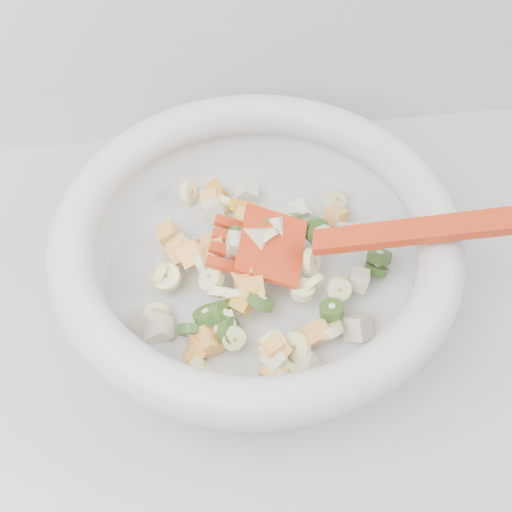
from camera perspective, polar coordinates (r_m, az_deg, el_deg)
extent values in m
cube|color=#9A9A9F|center=(1.04, -7.04, -19.85)|extent=(2.00, 0.60, 0.90)
cylinder|color=silver|center=(0.65, 0.00, -2.10)|extent=(0.31, 0.31, 0.02)
torus|color=silver|center=(0.59, 0.00, 2.00)|extent=(0.38, 0.38, 0.04)
cylinder|color=beige|center=(0.57, -4.88, -9.84)|extent=(0.03, 0.03, 0.03)
cylinder|color=beige|center=(0.58, 3.58, -8.07)|extent=(0.03, 0.04, 0.04)
cylinder|color=beige|center=(0.60, -3.98, -1.93)|extent=(0.03, 0.03, 0.02)
cylinder|color=beige|center=(0.67, -2.70, 4.53)|extent=(0.03, 0.02, 0.03)
cylinder|color=beige|center=(0.61, -8.73, -5.14)|extent=(0.03, 0.02, 0.03)
cylinder|color=beige|center=(0.61, -4.52, -0.67)|extent=(0.02, 0.03, 0.03)
cylinder|color=beige|center=(0.62, -8.70, -1.61)|extent=(0.02, 0.03, 0.03)
cylinder|color=beige|center=(0.60, 5.12, -2.44)|extent=(0.03, 0.02, 0.03)
cylinder|color=beige|center=(0.57, 1.50, -8.00)|extent=(0.04, 0.04, 0.02)
cylinder|color=beige|center=(0.59, -1.91, -3.60)|extent=(0.03, 0.02, 0.03)
cylinder|color=beige|center=(0.59, 6.48, -6.58)|extent=(0.04, 0.03, 0.03)
cylinder|color=beige|center=(0.65, 1.86, 3.23)|extent=(0.03, 0.03, 0.03)
cylinder|color=beige|center=(0.57, 2.81, -10.38)|extent=(0.03, 0.03, 0.02)
cylinder|color=beige|center=(0.61, 4.92, -0.58)|extent=(0.03, 0.04, 0.04)
cylinder|color=beige|center=(0.62, 0.37, 2.19)|extent=(0.03, 0.03, 0.03)
cylinder|color=beige|center=(0.57, -2.00, -7.32)|extent=(0.02, 0.02, 0.03)
cylinder|color=beige|center=(0.61, -4.09, -0.41)|extent=(0.03, 0.03, 0.03)
cylinder|color=beige|center=(0.70, -5.99, 5.65)|extent=(0.02, 0.03, 0.03)
cylinder|color=beige|center=(0.60, 4.15, -3.02)|extent=(0.03, 0.03, 0.01)
cylinder|color=beige|center=(0.69, 7.12, 4.85)|extent=(0.03, 0.03, 0.02)
cylinder|color=beige|center=(0.60, 7.38, -2.91)|extent=(0.03, 0.02, 0.03)
cylinder|color=beige|center=(0.62, -7.97, -1.90)|extent=(0.04, 0.04, 0.01)
cylinder|color=beige|center=(0.66, -3.42, 3.91)|extent=(0.03, 0.02, 0.03)
cylinder|color=beige|center=(0.58, -3.18, -3.27)|extent=(0.03, 0.02, 0.03)
cylinder|color=beige|center=(0.60, 0.76, 1.55)|extent=(0.04, 0.02, 0.04)
cube|color=#FFB050|center=(0.67, 7.18, 3.57)|extent=(0.03, 0.03, 0.02)
cube|color=#FFB050|center=(0.62, -5.67, 0.16)|extent=(0.03, 0.03, 0.03)
cube|color=#FFB050|center=(0.61, -4.49, 0.26)|extent=(0.03, 0.03, 0.03)
cube|color=#FFB050|center=(0.58, 5.29, -6.90)|extent=(0.03, 0.03, 0.03)
cube|color=#FFB050|center=(0.57, 1.70, -8.33)|extent=(0.03, 0.03, 0.03)
cube|color=#FFB050|center=(0.59, -0.99, -1.60)|extent=(0.03, 0.03, 0.03)
cube|color=#FFB050|center=(0.58, -4.29, -7.56)|extent=(0.03, 0.03, 0.03)
cube|color=#FFB050|center=(0.57, 1.33, -8.24)|extent=(0.02, 0.03, 0.02)
cube|color=#FFB050|center=(0.62, -3.67, 0.96)|extent=(0.03, 0.03, 0.03)
cube|color=#FFB050|center=(0.63, -7.12, 0.11)|extent=(0.03, 0.03, 0.03)
cube|color=#FFB050|center=(0.66, -7.78, 1.90)|extent=(0.03, 0.02, 0.03)
cube|color=#FFB050|center=(0.64, -0.79, 3.23)|extent=(0.03, 0.03, 0.03)
cube|color=#FFB050|center=(0.63, -6.60, 0.39)|extent=(0.03, 0.03, 0.03)
cube|color=#FFB050|center=(0.57, 1.36, -10.69)|extent=(0.03, 0.03, 0.03)
cube|color=#FFB050|center=(0.58, -5.46, -8.55)|extent=(0.02, 0.03, 0.03)
cube|color=#FFB050|center=(0.63, -6.64, 0.60)|extent=(0.03, 0.03, 0.03)
cube|color=#FFB050|center=(0.59, -0.61, -2.67)|extent=(0.03, 0.03, 0.03)
cube|color=#FFB050|center=(0.69, -3.89, 5.03)|extent=(0.03, 0.03, 0.03)
cylinder|color=#539331|center=(0.58, -4.35, -5.31)|extent=(0.03, 0.03, 0.03)
cylinder|color=#539331|center=(0.59, -5.80, -6.58)|extent=(0.03, 0.02, 0.03)
cylinder|color=#539331|center=(0.64, 5.39, 2.30)|extent=(0.04, 0.02, 0.04)
cylinder|color=#539331|center=(0.65, 10.59, -1.16)|extent=(0.03, 0.03, 0.02)
cylinder|color=#539331|center=(0.58, -2.38, -6.66)|extent=(0.03, 0.04, 0.04)
cylinder|color=#539331|center=(0.64, 10.89, -0.06)|extent=(0.03, 0.03, 0.03)
cylinder|color=#539331|center=(0.62, 1.06, 2.39)|extent=(0.03, 0.03, 0.03)
cylinder|color=#539331|center=(0.64, 3.00, 3.09)|extent=(0.04, 0.03, 0.03)
cylinder|color=#539331|center=(0.58, 0.44, -4.04)|extent=(0.04, 0.04, 0.03)
cylinder|color=#539331|center=(0.62, -1.51, 2.04)|extent=(0.03, 0.02, 0.03)
cylinder|color=#539331|center=(0.59, 6.75, -4.80)|extent=(0.03, 0.03, 0.02)
cylinder|color=#539331|center=(0.58, -3.11, -5.12)|extent=(0.02, 0.03, 0.03)
cube|color=beige|center=(0.61, -1.10, 1.25)|extent=(0.03, 0.02, 0.03)
cube|color=beige|center=(0.62, 9.10, -2.09)|extent=(0.03, 0.03, 0.03)
cube|color=beige|center=(0.65, -3.86, 4.00)|extent=(0.03, 0.03, 0.03)
cube|color=beige|center=(0.66, 3.98, 4.13)|extent=(0.03, 0.02, 0.03)
cube|color=beige|center=(0.60, -8.63, -6.47)|extent=(0.03, 0.02, 0.03)
cube|color=beige|center=(0.60, 9.00, -6.32)|extent=(0.03, 0.04, 0.04)
cube|color=beige|center=(0.62, 1.71, 2.39)|extent=(0.03, 0.03, 0.04)
cube|color=beige|center=(0.58, 4.64, -10.04)|extent=(0.03, 0.03, 0.03)
cube|color=beige|center=(0.58, -2.87, -5.99)|extent=(0.02, 0.02, 0.02)
cube|color=beige|center=(0.60, 0.09, 1.65)|extent=(0.03, 0.03, 0.03)
cube|color=beige|center=(0.61, -9.73, -5.50)|extent=(0.03, 0.03, 0.03)
cube|color=beige|center=(0.57, 1.67, -9.34)|extent=(0.03, 0.03, 0.02)
cube|color=beige|center=(0.60, -1.71, 1.03)|extent=(0.02, 0.02, 0.02)
cube|color=beige|center=(0.67, 8.84, 1.74)|extent=(0.03, 0.03, 0.02)
cube|color=beige|center=(0.64, 5.66, 1.95)|extent=(0.03, 0.03, 0.03)
cube|color=beige|center=(0.66, 7.74, 2.38)|extent=(0.02, 0.02, 0.03)
cube|color=beige|center=(0.69, -0.91, 5.78)|extent=(0.03, 0.02, 0.03)
cube|color=gold|center=(0.66, -1.14, 4.41)|extent=(0.03, 0.02, 0.03)
cube|color=gold|center=(0.58, -1.01, -3.89)|extent=(0.03, 0.03, 0.02)
cube|color=gold|center=(0.70, -3.53, 5.92)|extent=(0.02, 0.03, 0.02)
cube|color=gold|center=(0.58, -4.20, -6.81)|extent=(0.03, 0.03, 0.02)
cube|color=red|center=(0.60, 1.36, 0.90)|extent=(0.08, 0.09, 0.03)
cube|color=red|center=(0.62, -2.29, 2.87)|extent=(0.03, 0.02, 0.02)
cube|color=red|center=(0.61, -2.52, 1.69)|extent=(0.03, 0.02, 0.02)
cube|color=red|center=(0.60, -2.75, 0.46)|extent=(0.03, 0.02, 0.02)
cube|color=red|center=(0.59, -2.99, -0.80)|extent=(0.03, 0.02, 0.02)
cube|color=red|center=(0.58, 15.96, 2.36)|extent=(0.21, 0.08, 0.08)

